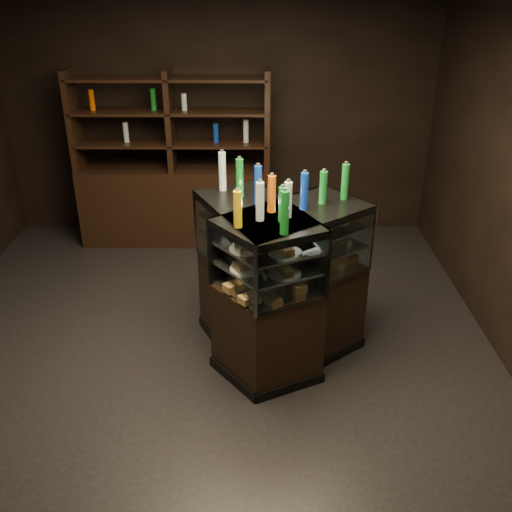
# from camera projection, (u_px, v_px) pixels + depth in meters

# --- Properties ---
(ground) EXTENTS (5.00, 5.00, 0.00)m
(ground) POSITION_uv_depth(u_px,v_px,m) (206.00, 338.00, 5.05)
(ground) COLOR black
(ground) RESTS_ON ground
(room_shell) EXTENTS (5.02, 5.02, 3.01)m
(room_shell) POSITION_uv_depth(u_px,v_px,m) (195.00, 119.00, 4.19)
(room_shell) COLOR black
(room_shell) RESTS_ON ground
(display_case) EXTENTS (1.47, 1.35, 1.32)m
(display_case) POSITION_uv_depth(u_px,v_px,m) (274.00, 309.00, 4.66)
(display_case) COLOR black
(display_case) RESTS_ON ground
(food_display) EXTENTS (1.10, 1.09, 0.41)m
(food_display) POSITION_uv_depth(u_px,v_px,m) (275.00, 249.00, 4.41)
(food_display) COLOR #CE8C4A
(food_display) RESTS_ON display_case
(bottles_top) EXTENTS (0.93, 0.95, 0.30)m
(bottles_top) POSITION_uv_depth(u_px,v_px,m) (276.00, 192.00, 4.21)
(bottles_top) COLOR black
(bottles_top) RESTS_ON display_case
(potted_conifer) EXTENTS (0.33, 0.33, 0.71)m
(potted_conifer) POSITION_uv_depth(u_px,v_px,m) (264.00, 301.00, 4.85)
(potted_conifer) COLOR black
(potted_conifer) RESTS_ON ground
(back_shelving) EXTENTS (2.19, 0.42, 2.00)m
(back_shelving) POSITION_uv_depth(u_px,v_px,m) (175.00, 193.00, 6.62)
(back_shelving) COLOR black
(back_shelving) RESTS_ON ground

